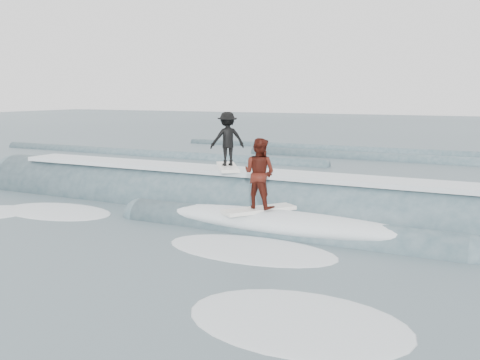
% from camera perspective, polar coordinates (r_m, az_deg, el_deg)
% --- Properties ---
extents(ground, '(160.00, 160.00, 0.00)m').
position_cam_1_polar(ground, '(13.60, -4.84, -6.12)').
color(ground, '#374950').
rests_on(ground, ground).
extents(breaking_wave, '(22.95, 3.96, 2.36)m').
position_cam_1_polar(breaking_wave, '(16.28, 1.85, -3.37)').
color(breaking_wave, '#334C57').
rests_on(breaking_wave, ground).
extents(surfer_black, '(1.56, 1.97, 1.78)m').
position_cam_1_polar(surfer_black, '(16.72, -1.35, 4.15)').
color(surfer_black, white).
rests_on(surfer_black, ground).
extents(surfer_red, '(1.61, 1.95, 1.94)m').
position_cam_1_polar(surfer_red, '(13.91, 2.08, 0.38)').
color(surfer_red, white).
rests_on(surfer_red, ground).
extents(whitewater, '(13.68, 6.31, 0.10)m').
position_cam_1_polar(whitewater, '(13.52, -10.22, -6.33)').
color(whitewater, silver).
rests_on(whitewater, ground).
extents(far_swells, '(38.04, 8.65, 0.80)m').
position_cam_1_polar(far_swells, '(30.60, 8.12, 2.42)').
color(far_swells, '#334C57').
rests_on(far_swells, ground).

